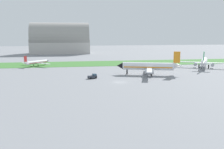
{
  "coord_description": "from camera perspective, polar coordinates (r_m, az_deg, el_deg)",
  "views": [
    {
      "loc": [
        -18.31,
        -93.91,
        18.48
      ],
      "look_at": [
        -2.81,
        0.52,
        3.0
      ],
      "focal_mm": 40.74,
      "sensor_mm": 36.0,
      "label": 1
    }
  ],
  "objects": [
    {
      "name": "grass_taxiway_strip",
      "position": [
        158.54,
        -2.63,
        2.5
      ],
      "size": [
        360.0,
        28.0,
        0.08
      ],
      "primitive_type": "cube",
      "color": "#3D7533",
      "rests_on": "ground_plane"
    },
    {
      "name": "airplane_taxiing_turboprop",
      "position": [
        150.64,
        -16.59,
        2.66
      ],
      "size": [
        16.62,
        15.56,
        6.42
      ],
      "rotation": [
        0.0,
        0.0,
        0.82
      ],
      "color": "white",
      "rests_on": "ground_plane"
    },
    {
      "name": "ground_plane",
      "position": [
        97.45,
        1.68,
        -1.75
      ],
      "size": [
        600.0,
        600.0,
        0.0
      ],
      "primitive_type": "plane",
      "color": "gray"
    },
    {
      "name": "airplane_midfield_jet",
      "position": [
        115.39,
        8.36,
        1.8
      ],
      "size": [
        29.09,
        29.37,
        10.66
      ],
      "rotation": [
        0.0,
        0.0,
        2.84
      ],
      "color": "white",
      "rests_on": "ground_plane"
    },
    {
      "name": "hangar_distant",
      "position": [
        242.93,
        -11.56,
        7.64
      ],
      "size": [
        53.65,
        25.57,
        28.41
      ],
      "color": "#BCB7B2",
      "rests_on": "ground_plane"
    },
    {
      "name": "airplane_parked_jet_far",
      "position": [
        145.87,
        19.96,
        2.73
      ],
      "size": [
        24.46,
        24.46,
        9.66
      ],
      "rotation": [
        0.0,
        0.0,
        1.04
      ],
      "color": "white",
      "rests_on": "ground_plane"
    },
    {
      "name": "pushback_tug_near_gate",
      "position": [
        105.58,
        -4.36,
        -0.42
      ],
      "size": [
        4.02,
        3.23,
        1.95
      ],
      "rotation": [
        0.0,
        0.0,
        0.44
      ],
      "color": "#2D333D",
      "rests_on": "ground_plane"
    }
  ]
}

